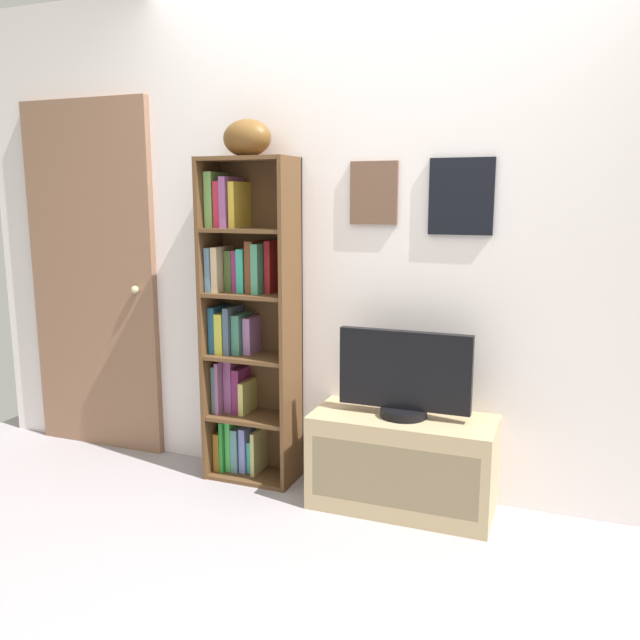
# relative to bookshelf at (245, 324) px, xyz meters

# --- Properties ---
(ground) EXTENTS (5.20, 5.20, 0.04)m
(ground) POSITION_rel_bookshelf_xyz_m (0.69, -1.00, -0.85)
(ground) COLOR gray
(back_wall) EXTENTS (4.80, 0.08, 2.53)m
(back_wall) POSITION_rel_bookshelf_xyz_m (0.69, 0.13, 0.44)
(back_wall) COLOR silver
(back_wall) RESTS_ON ground
(bookshelf) EXTENTS (0.47, 0.26, 1.67)m
(bookshelf) POSITION_rel_bookshelf_xyz_m (0.00, 0.00, 0.00)
(bookshelf) COLOR brown
(bookshelf) RESTS_ON ground
(football) EXTENTS (0.30, 0.24, 0.18)m
(football) POSITION_rel_bookshelf_xyz_m (0.05, -0.03, 0.93)
(football) COLOR brown
(football) RESTS_ON bookshelf
(tv_stand) EXTENTS (0.86, 0.38, 0.46)m
(tv_stand) POSITION_rel_bookshelf_xyz_m (0.88, -0.09, -0.60)
(tv_stand) COLOR tan
(tv_stand) RESTS_ON ground
(television) EXTENTS (0.62, 0.22, 0.41)m
(television) POSITION_rel_bookshelf_xyz_m (0.88, -0.09, -0.17)
(television) COLOR black
(television) RESTS_ON tv_stand
(door) EXTENTS (0.85, 0.09, 2.01)m
(door) POSITION_rel_bookshelf_xyz_m (-1.02, 0.08, 0.18)
(door) COLOR brown
(door) RESTS_ON ground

